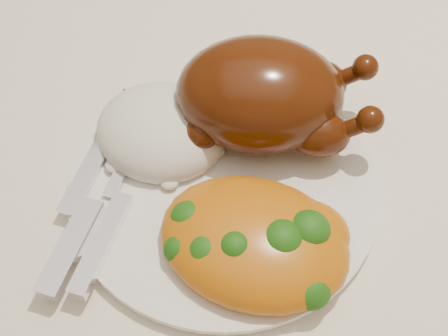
# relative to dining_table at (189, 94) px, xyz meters

# --- Properties ---
(floor) EXTENTS (4.00, 4.00, 0.00)m
(floor) POSITION_rel_dining_table_xyz_m (0.00, 0.00, -0.67)
(floor) COLOR brown
(floor) RESTS_ON ground
(dining_table) EXTENTS (1.60, 0.90, 0.76)m
(dining_table) POSITION_rel_dining_table_xyz_m (0.00, 0.00, 0.00)
(dining_table) COLOR brown
(dining_table) RESTS_ON floor
(tablecloth) EXTENTS (1.73, 1.03, 0.18)m
(tablecloth) POSITION_rel_dining_table_xyz_m (0.00, 0.00, 0.07)
(tablecloth) COLOR white
(tablecloth) RESTS_ON dining_table
(dinner_plate) EXTENTS (0.28, 0.28, 0.01)m
(dinner_plate) POSITION_rel_dining_table_xyz_m (0.06, -0.19, 0.11)
(dinner_plate) COLOR white
(dinner_plate) RESTS_ON tablecloth
(roast_chicken) EXTENTS (0.17, 0.11, 0.09)m
(roast_chicken) POSITION_rel_dining_table_xyz_m (0.09, -0.13, 0.15)
(roast_chicken) COLOR #4E1D08
(roast_chicken) RESTS_ON dinner_plate
(rice_mound) EXTENTS (0.13, 0.12, 0.06)m
(rice_mound) POSITION_rel_dining_table_xyz_m (0.01, -0.16, 0.12)
(rice_mound) COLOR white
(rice_mound) RESTS_ON dinner_plate
(mac_and_cheese) EXTENTS (0.16, 0.14, 0.05)m
(mac_and_cheese) POSITION_rel_dining_table_xyz_m (0.10, -0.25, 0.13)
(mac_and_cheese) COLOR orange
(mac_and_cheese) RESTS_ON dinner_plate
(cutlery) EXTENTS (0.06, 0.20, 0.01)m
(cutlery) POSITION_rel_dining_table_xyz_m (-0.03, -0.24, 0.12)
(cutlery) COLOR silver
(cutlery) RESTS_ON dinner_plate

